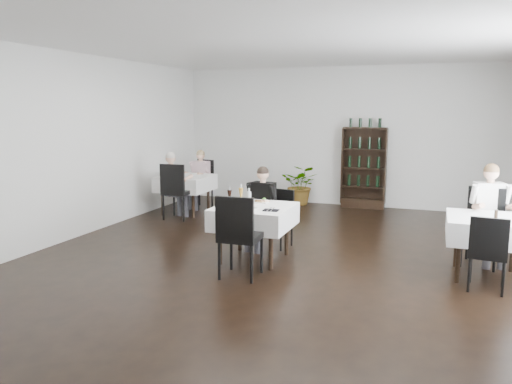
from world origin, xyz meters
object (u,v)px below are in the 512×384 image
(wine_shelf, at_px, (364,169))
(main_table, at_px, (254,216))
(potted_tree, at_px, (301,185))
(diner_main, at_px, (261,202))

(wine_shelf, bearing_deg, main_table, -101.78)
(potted_tree, bearing_deg, main_table, -84.01)
(wine_shelf, xyz_separation_m, potted_tree, (-1.34, -0.11, -0.40))
(potted_tree, bearing_deg, diner_main, -84.65)
(diner_main, bearing_deg, main_table, -79.83)
(main_table, xyz_separation_m, diner_main, (-0.10, 0.55, 0.11))
(potted_tree, relative_size, diner_main, 0.70)
(wine_shelf, distance_m, main_table, 4.41)
(wine_shelf, height_order, potted_tree, wine_shelf)
(wine_shelf, xyz_separation_m, diner_main, (-1.00, -3.76, -0.12))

